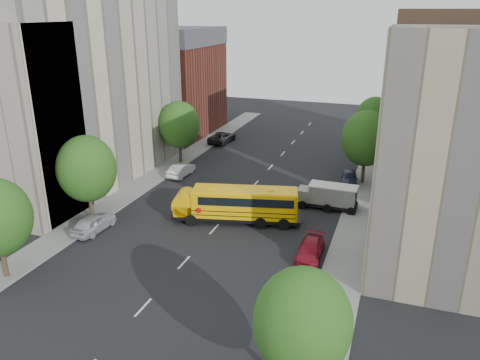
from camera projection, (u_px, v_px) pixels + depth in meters
The scene contains 23 objects.
ground at pixel (222, 220), 42.29m from camera, with size 120.00×120.00×0.00m, color black.
sidewalk_left at pixel (140, 186), 50.27m from camera, with size 3.00×80.00×0.12m, color slate.
sidewalk_right at pixel (358, 215), 43.14m from camera, with size 3.00×80.00×0.12m, color slate.
lane_markings at pixel (256, 184), 51.16m from camera, with size 0.15×64.00×0.01m, color silver.
building_left_cream at pixel (84, 89), 49.76m from camera, with size 10.00×26.00×20.00m, color #BCB197.
building_left_redbrick at pixel (178, 90), 70.47m from camera, with size 10.00×15.00×13.00m, color maroon.
building_left_near at pixel (11, 124), 40.96m from camera, with size 10.00×7.00×17.00m, color beige.
building_right_near at pixel (458, 167), 29.81m from camera, with size 10.00×7.00×17.00m, color #9B8B6C.
building_right_far at pixel (440, 96), 51.36m from camera, with size 10.00×22.00×18.00m, color beige.
building_right_sidewall at pixel (446, 116), 41.61m from camera, with size 10.10×0.30×18.00m, color brown.
street_tree_1 at pixel (87, 169), 40.45m from camera, with size 5.12×5.12×7.90m.
street_tree_2 at pixel (179, 125), 56.46m from camera, with size 4.99×4.99×7.71m.
street_tree_3 at pixel (302, 322), 21.39m from camera, with size 4.61×4.61×7.11m.
street_tree_4 at pixel (366, 138), 49.56m from camera, with size 5.25×5.25×8.10m.
street_tree_5 at pixel (374, 118), 60.33m from camera, with size 4.86×4.86×7.51m.
school_bus at pixel (236, 203), 41.44m from camera, with size 11.63×5.15×3.20m.
safari_truck at pixel (328, 196), 44.40m from camera, with size 5.65×2.21×2.40m.
parked_car_0 at pixel (94, 223), 39.95m from camera, with size 1.83×4.55×1.55m, color #BABAC1.
parked_car_1 at pixel (181, 170), 53.31m from camera, with size 1.53×4.38×1.44m, color white.
parked_car_2 at pixel (222, 137), 66.79m from camera, with size 2.55×5.53×1.54m, color black.
parked_car_3 at pixel (310, 250), 35.72m from camera, with size 1.81×4.44×1.29m, color maroon.
parked_car_4 at pixel (349, 177), 50.99m from camera, with size 1.67×4.15×1.41m, color #2E2F51.
parked_car_5 at pixel (362, 145), 63.57m from camera, with size 1.37×3.94×1.30m, color gray.
Camera 1 is at (14.19, -35.80, 17.92)m, focal length 35.00 mm.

